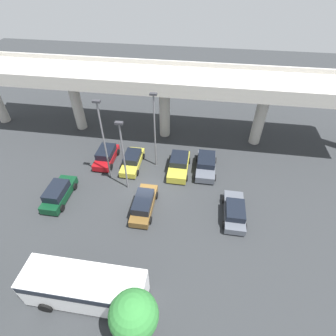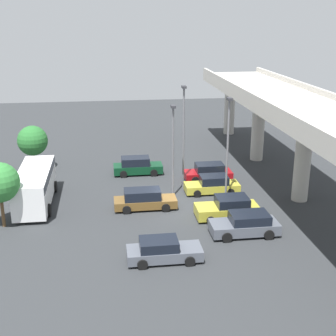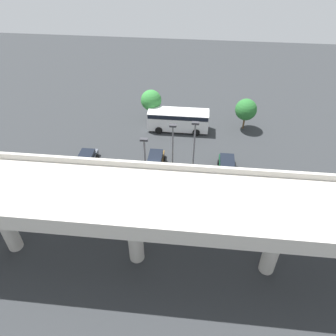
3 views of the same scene
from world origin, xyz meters
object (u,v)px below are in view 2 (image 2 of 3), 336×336
(parked_car_0, at_px, (137,166))
(lamp_post_mid_lot, at_px, (173,144))
(parked_car_3, at_px, (144,200))
(shuttle_bus, at_px, (35,184))
(tree_front_left, at_px, (33,141))
(parked_car_5, at_px, (246,224))
(parked_car_6, at_px, (163,251))
(lamp_post_near_aisle, at_px, (184,130))
(lamp_post_by_overpass, at_px, (228,144))
(parked_car_2, at_px, (212,185))
(parked_car_1, at_px, (208,172))
(parked_car_4, at_px, (228,208))

(parked_car_0, distance_m, lamp_post_mid_lot, 7.61)
(parked_car_3, bearing_deg, shuttle_bus, 166.50)
(shuttle_bus, bearing_deg, parked_car_3, -103.50)
(shuttle_bus, height_order, tree_front_left, tree_front_left)
(parked_car_3, xyz_separation_m, parked_car_5, (5.45, 6.55, -0.00))
(parked_car_6, bearing_deg, lamp_post_near_aisle, 75.09)
(parked_car_0, distance_m, lamp_post_by_overpass, 11.36)
(parked_car_5, relative_size, shuttle_bus, 0.57)
(parked_car_2, xyz_separation_m, shuttle_bus, (0.61, -14.58, 1.01))
(parked_car_5, xyz_separation_m, lamp_post_by_overpass, (-5.55, 0.01, 4.25))
(parked_car_1, height_order, parked_car_6, parked_car_1)
(shuttle_bus, distance_m, lamp_post_near_aisle, 13.04)
(parked_car_0, distance_m, parked_car_3, 8.41)
(parked_car_4, xyz_separation_m, tree_front_left, (-13.58, -15.88, 2.18))
(parked_car_6, xyz_separation_m, shuttle_bus, (-10.32, -8.94, 1.04))
(parked_car_2, distance_m, lamp_post_mid_lot, 5.18)
(lamp_post_by_overpass, bearing_deg, parked_car_4, -10.26)
(parked_car_6, height_order, tree_front_left, tree_front_left)
(lamp_post_near_aisle, xyz_separation_m, lamp_post_by_overpass, (4.40, 2.73, -0.15))
(lamp_post_near_aisle, xyz_separation_m, lamp_post_mid_lot, (2.21, -1.23, -0.61))
(parked_car_2, distance_m, shuttle_bus, 14.62)
(shuttle_bus, xyz_separation_m, lamp_post_near_aisle, (-2.46, 12.34, 3.44))
(lamp_post_near_aisle, xyz_separation_m, tree_front_left, (-6.54, -13.63, -2.20))
(parked_car_5, bearing_deg, parked_car_1, -89.29)
(parked_car_0, xyz_separation_m, parked_car_6, (16.68, 0.38, -0.11))
(shuttle_bus, xyz_separation_m, tree_front_left, (-8.99, -1.29, 1.23))
(parked_car_6, bearing_deg, parked_car_0, 91.29)
(parked_car_6, bearing_deg, parked_car_1, 66.95)
(parked_car_5, distance_m, lamp_post_mid_lot, 9.48)
(parked_car_3, bearing_deg, lamp_post_near_aisle, 49.59)
(lamp_post_mid_lot, bearing_deg, shuttle_bus, -88.73)
(parked_car_4, distance_m, tree_front_left, 21.00)
(parked_car_3, relative_size, lamp_post_by_overpass, 0.57)
(parked_car_2, relative_size, lamp_post_by_overpass, 0.54)
(parked_car_0, bearing_deg, parked_car_5, -64.88)
(parked_car_1, bearing_deg, tree_front_left, -17.95)
(parked_car_4, bearing_deg, parked_car_2, -89.83)
(parked_car_4, relative_size, parked_car_6, 1.01)
(parked_car_6, xyz_separation_m, tree_front_left, (-19.31, -10.23, 2.27))
(parked_car_1, height_order, shuttle_bus, shuttle_bus)
(parked_car_0, distance_m, parked_car_4, 12.50)
(parked_car_5, height_order, tree_front_left, tree_front_left)
(parked_car_3, height_order, lamp_post_near_aisle, lamp_post_near_aisle)
(lamp_post_near_aisle, bearing_deg, parked_car_1, 116.50)
(parked_car_3, relative_size, parked_car_4, 1.04)
(parked_car_1, distance_m, lamp_post_by_overpass, 7.09)
(lamp_post_near_aisle, relative_size, tree_front_left, 2.02)
(parked_car_1, bearing_deg, parked_car_4, 87.73)
(parked_car_3, height_order, parked_car_4, parked_car_4)
(shuttle_bus, height_order, lamp_post_by_overpass, lamp_post_by_overpass)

